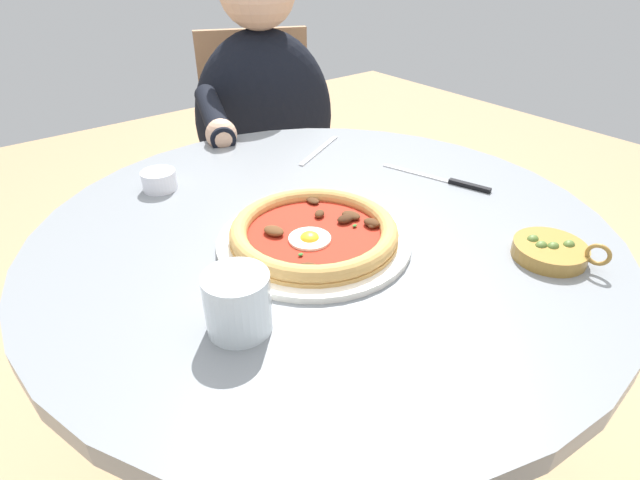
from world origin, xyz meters
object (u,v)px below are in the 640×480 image
object	(u,v)px
water_glass	(238,306)
olive_pan	(551,251)
diner_person	(268,179)
steak_knife	(451,181)
fork_utensil	(319,150)
pizza_on_plate	(314,234)
cafe_chair_diner	(262,152)
ramekin_capers	(159,180)
dining_table	(324,310)

from	to	relation	value
water_glass	olive_pan	size ratio (longest dim) A/B	0.62
water_glass	diner_person	xyz separation A→B (m)	(0.53, 0.78, -0.27)
steak_knife	fork_utensil	bearing A→B (deg)	109.11
pizza_on_plate	cafe_chair_diner	world-z (taller)	cafe_chair_diner
ramekin_capers	olive_pan	size ratio (longest dim) A/B	0.48
steak_knife	olive_pan	bearing A→B (deg)	-109.21
dining_table	ramekin_capers	distance (m)	0.38
water_glass	diner_person	distance (m)	0.98
water_glass	steak_knife	bearing A→B (deg)	11.35
pizza_on_plate	diner_person	xyz separation A→B (m)	(0.35, 0.68, -0.26)
pizza_on_plate	diner_person	size ratio (longest dim) A/B	0.26
dining_table	pizza_on_plate	bearing A→B (deg)	-144.47
diner_person	cafe_chair_diner	size ratio (longest dim) A/B	1.25
dining_table	cafe_chair_diner	distance (m)	0.86
pizza_on_plate	fork_utensil	size ratio (longest dim) A/B	1.80
pizza_on_plate	steak_knife	xyz separation A→B (m)	(0.33, 0.01, -0.01)
steak_knife	fork_utensil	distance (m)	0.30
pizza_on_plate	fork_utensil	distance (m)	0.37
steak_knife	diner_person	world-z (taller)	diner_person
pizza_on_plate	water_glass	distance (m)	0.21
diner_person	dining_table	bearing A→B (deg)	-114.85
olive_pan	pizza_on_plate	bearing A→B (deg)	135.29
diner_person	pizza_on_plate	bearing A→B (deg)	-116.96
water_glass	ramekin_capers	size ratio (longest dim) A/B	1.28
water_glass	olive_pan	distance (m)	0.46
pizza_on_plate	dining_table	bearing A→B (deg)	35.53
diner_person	ramekin_capers	bearing A→B (deg)	-141.84
ramekin_capers	diner_person	xyz separation A→B (m)	(0.45, 0.36, -0.26)
dining_table	water_glass	bearing A→B (deg)	-151.14
fork_utensil	ramekin_capers	bearing A→B (deg)	174.10
fork_utensil	cafe_chair_diner	size ratio (longest dim) A/B	0.18
water_glass	cafe_chair_diner	size ratio (longest dim) A/B	0.09
dining_table	olive_pan	distance (m)	0.39
diner_person	water_glass	bearing A→B (deg)	-124.45
water_glass	olive_pan	xyz separation A→B (m)	(0.43, -0.15, -0.02)
ramekin_capers	cafe_chair_diner	world-z (taller)	cafe_chair_diner
water_glass	dining_table	bearing A→B (deg)	28.86
olive_pan	cafe_chair_diner	distance (m)	1.09
water_glass	ramekin_capers	world-z (taller)	water_glass
dining_table	olive_pan	size ratio (longest dim) A/B	7.25
pizza_on_plate	ramekin_capers	size ratio (longest dim) A/B	4.76
olive_pan	diner_person	distance (m)	0.97
steak_knife	cafe_chair_diner	world-z (taller)	cafe_chair_diner
fork_utensil	dining_table	bearing A→B (deg)	-126.75
fork_utensil	steak_knife	bearing A→B (deg)	-70.89
water_glass	olive_pan	bearing A→B (deg)	-18.98
pizza_on_plate	cafe_chair_diner	xyz separation A→B (m)	(0.41, 0.81, -0.23)
steak_knife	diner_person	bearing A→B (deg)	88.95
diner_person	fork_utensil	bearing A→B (deg)	-105.55
water_glass	steak_knife	distance (m)	0.53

